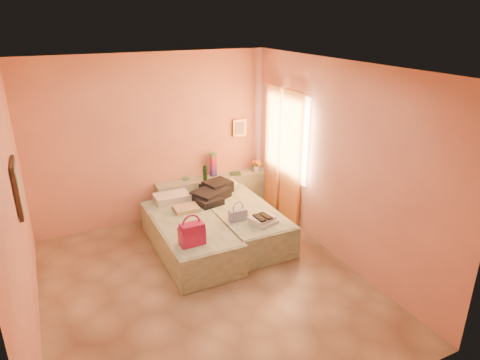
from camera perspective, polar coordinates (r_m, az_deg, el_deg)
The scene contains 16 objects.
ground at distance 5.81m, azimuth -4.56°, elevation -13.88°, with size 4.50×4.50×0.00m, color tan.
room_walls at distance 5.58m, azimuth -5.25°, elevation 5.03°, with size 4.02×4.51×2.81m.
headboard_ledge at distance 7.68m, azimuth -3.56°, elevation -1.85°, with size 2.05×0.30×0.65m, color #B0B896.
bed_left at distance 6.46m, azimuth -6.80°, elevation -7.44°, with size 0.90×2.00×0.50m, color beige.
bed_right at distance 6.85m, azimuth 0.04°, elevation -5.51°, with size 0.90×2.00×0.50m, color beige.
water_bottle at distance 7.39m, azimuth -4.71°, elevation 0.93°, with size 0.07×0.07×0.25m, color #153A19.
rainbow_box at distance 7.54m, azimuth -3.61°, elevation 2.07°, with size 0.09×0.09×0.43m, color #B61649.
small_dish at distance 7.48m, azimuth -7.23°, elevation 0.18°, with size 0.13×0.13×0.03m, color #4F916B.
green_book at distance 7.65m, azimuth -0.62°, elevation 0.85°, with size 0.19×0.13×0.03m, color #234228.
flower_vase at distance 7.78m, azimuth 2.26°, elevation 2.09°, with size 0.20×0.20×0.27m, color white.
magenta_handbag at distance 5.67m, azimuth -6.44°, elevation -7.13°, with size 0.33×0.18×0.31m, color #B61649.
khaki_garment at distance 6.67m, azimuth -7.20°, elevation -3.78°, with size 0.37×0.30×0.06m, color tan.
clothes_pile at distance 7.05m, azimuth -3.51°, elevation -1.68°, with size 0.63×0.63×0.19m, color black.
blue_handbag at distance 6.29m, azimuth -0.27°, elevation -4.70°, with size 0.26×0.11×0.17m, color #384887.
towel_stack at distance 6.23m, azimuth 3.15°, elevation -5.36°, with size 0.35×0.30×0.10m, color white.
sandal_pair at distance 6.18m, azimuth 3.06°, elevation -4.95°, with size 0.18×0.24×0.03m, color black.
Camera 1 is at (-1.64, -4.46, 3.35)m, focal length 32.00 mm.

